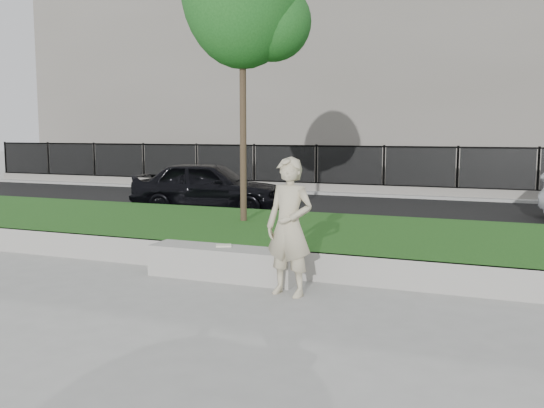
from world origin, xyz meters
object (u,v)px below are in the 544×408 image
at_px(man, 289,227).
at_px(book, 224,246).
at_px(car_dark, 209,187).
at_px(stone_bench, 223,263).

xyz_separation_m(man, book, (-1.19, 0.54, -0.42)).
height_order(man, car_dark, man).
bearing_deg(stone_bench, car_dark, 119.55).
bearing_deg(man, book, 165.91).
distance_m(book, car_dark, 6.58).
xyz_separation_m(man, car_dark, (-4.44, 6.25, -0.18)).
bearing_deg(car_dark, book, -158.63).
relative_size(stone_bench, car_dark, 0.57).
height_order(man, book, man).
relative_size(man, book, 8.14).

